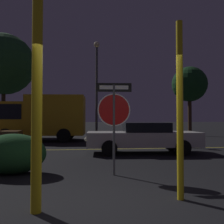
# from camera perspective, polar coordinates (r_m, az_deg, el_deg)

# --- Properties ---
(ground_plane) EXTENTS (260.00, 260.00, 0.00)m
(ground_plane) POSITION_cam_1_polar(r_m,az_deg,el_deg) (4.21, 0.03, -20.82)
(ground_plane) COLOR black
(road_center_stripe) EXTENTS (32.41, 0.12, 0.01)m
(road_center_stripe) POSITION_cam_1_polar(r_m,az_deg,el_deg) (11.66, -4.66, -8.49)
(road_center_stripe) COLOR gold
(road_center_stripe) RESTS_ON ground_plane
(stop_sign) EXTENTS (0.88, 0.09, 2.29)m
(stop_sign) POSITION_cam_1_polar(r_m,az_deg,el_deg) (6.21, 0.45, 0.48)
(stop_sign) COLOR #4C4C51
(stop_sign) RESTS_ON ground_plane
(yellow_pole_left) EXTENTS (0.16, 0.16, 3.27)m
(yellow_pole_left) POSITION_cam_1_polar(r_m,az_deg,el_deg) (3.90, -16.79, 2.13)
(yellow_pole_left) COLOR yellow
(yellow_pole_left) RESTS_ON ground_plane
(yellow_pole_right) EXTENTS (0.11, 0.11, 3.11)m
(yellow_pole_right) POSITION_cam_1_polar(r_m,az_deg,el_deg) (4.49, 15.26, 0.59)
(yellow_pole_right) COLOR yellow
(yellow_pole_right) RESTS_ON ground_plane
(hedge_bush_1) EXTENTS (1.66, 1.11, 1.02)m
(hedge_bush_1) POSITION_cam_1_polar(r_m,az_deg,el_deg) (6.88, -21.70, -8.86)
(hedge_bush_1) COLOR #1E4C23
(hedge_bush_1) RESTS_ON ground_plane
(passing_car_2) EXTENTS (4.72, 2.05, 1.25)m
(passing_car_2) POSITION_cam_1_polar(r_m,az_deg,el_deg) (10.36, 7.16, -5.72)
(passing_car_2) COLOR silver
(passing_car_2) RESTS_ON ground_plane
(delivery_truck) EXTENTS (5.90, 2.87, 2.88)m
(delivery_truck) POSITION_cam_1_polar(r_m,az_deg,el_deg) (16.67, -16.46, -0.96)
(delivery_truck) COLOR gold
(delivery_truck) RESTS_ON ground_plane
(street_lamp) EXTENTS (0.40, 0.40, 6.56)m
(street_lamp) POSITION_cam_1_polar(r_m,az_deg,el_deg) (16.68, -3.52, 7.35)
(street_lamp) COLOR #4C4C51
(street_lamp) RESTS_ON ground_plane
(tree_0) EXTENTS (3.01, 3.01, 5.93)m
(tree_0) POSITION_cam_1_polar(r_m,az_deg,el_deg) (22.63, 17.29, 6.01)
(tree_0) COLOR #422D1E
(tree_0) RESTS_ON ground_plane
(tree_1) EXTENTS (5.02, 5.02, 8.47)m
(tree_1) POSITION_cam_1_polar(r_m,az_deg,el_deg) (22.82, -23.48, 9.96)
(tree_1) COLOR #422D1E
(tree_1) RESTS_ON ground_plane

